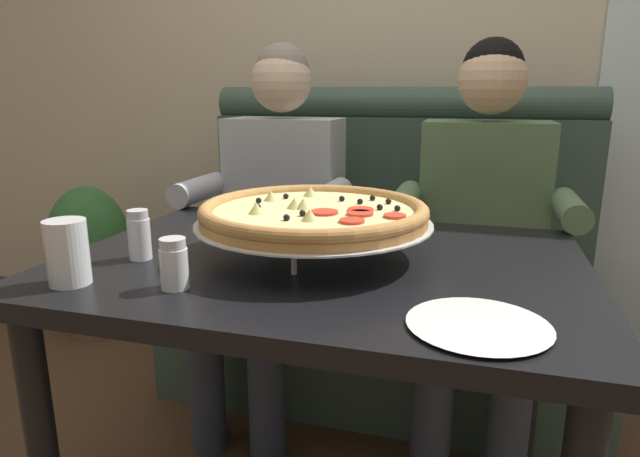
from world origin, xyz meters
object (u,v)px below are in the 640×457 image
shaker_pepper_flakes (174,267)px  booth_bench (384,279)px  dining_table (322,300)px  diner_left (275,210)px  diner_right (482,223)px  plate_near_left (479,321)px  pizza (314,214)px  drinking_glass (68,256)px  potted_plant (90,254)px  shaker_oregano (139,238)px

shaker_pepper_flakes → booth_bench: bearing=79.5°
booth_bench → dining_table: bearing=-90.0°
diner_left → diner_right: same height
booth_bench → plate_near_left: (0.34, -1.17, 0.36)m
pizza → diner_left: bearing=118.3°
booth_bench → diner_left: 0.54m
dining_table → drinking_glass: bearing=-144.6°
dining_table → booth_bench: bearing=90.0°
booth_bench → plate_near_left: bearing=-73.9°
booth_bench → drinking_glass: 1.32m
dining_table → potted_plant: 1.64m
potted_plant → diner_left: bearing=-14.8°
booth_bench → drinking_glass: (-0.42, -1.18, 0.41)m
diner_left → plate_near_left: diner_left is taller
diner_right → potted_plant: bearing=171.1°
pizza → plate_near_left: 0.48m
dining_table → diner_right: bearing=60.6°
diner_right → pizza: size_ratio=2.41×
diner_right → shaker_oregano: diner_right is taller
shaker_pepper_flakes → dining_table: bearing=51.1°
pizza → shaker_pepper_flakes: 0.34m
diner_left → diner_right: (0.69, 0.00, 0.00)m
diner_left → shaker_oregano: (-0.04, -0.74, 0.09)m
booth_bench → pizza: booth_bench is taller
dining_table → potted_plant: bearing=147.0°
drinking_glass → diner_left: bearing=85.5°
pizza → plate_near_left: bearing=-39.9°
booth_bench → shaker_oregano: booth_bench is taller
pizza → drinking_glass: bearing=-141.7°
diner_left → drinking_glass: 0.92m
pizza → shaker_pepper_flakes: bearing=-124.2°
shaker_oregano → diner_left: bearing=87.2°
shaker_pepper_flakes → potted_plant: 1.67m
dining_table → shaker_oregano: 0.43m
diner_left → pizza: 0.70m
booth_bench → shaker_pepper_flakes: 1.23m
dining_table → shaker_oregano: size_ratio=10.28×
shaker_pepper_flakes → potted_plant: shaker_pepper_flakes is taller
dining_table → diner_left: diner_left is taller
booth_bench → plate_near_left: booth_bench is taller
diner_right → drinking_glass: 1.20m
diner_left → shaker_pepper_flakes: 0.89m
plate_near_left → shaker_oregano: bearing=167.0°
shaker_oregano → potted_plant: (-0.98, 1.00, -0.41)m
shaker_pepper_flakes → shaker_oregano: (-0.17, 0.14, 0.01)m
pizza → potted_plant: (-1.34, 0.87, -0.46)m
diner_right → shaker_pepper_flakes: (-0.56, -0.88, 0.08)m
booth_bench → shaker_oregano: bearing=-110.9°
dining_table → plate_near_left: size_ratio=5.02×
diner_left → shaker_pepper_flakes: (0.13, -0.88, 0.08)m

